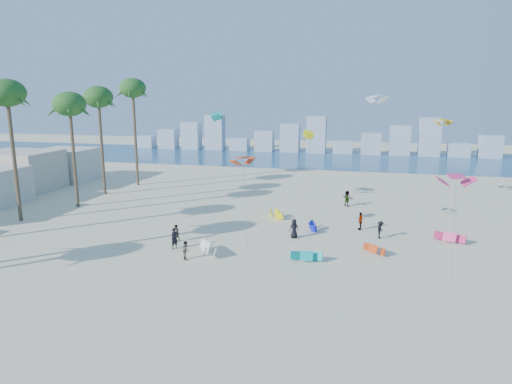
# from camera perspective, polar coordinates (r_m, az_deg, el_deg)

# --- Properties ---
(ground) EXTENTS (220.00, 220.00, 0.00)m
(ground) POSITION_cam_1_polar(r_m,az_deg,el_deg) (30.04, -13.32, -14.53)
(ground) COLOR beige
(ground) RESTS_ON ground
(ocean) EXTENTS (220.00, 220.00, 0.00)m
(ocean) POSITION_cam_1_polar(r_m,az_deg,el_deg) (97.49, 6.10, 4.27)
(ocean) COLOR navy
(ocean) RESTS_ON ground
(kitesurfer_near) EXTENTS (0.75, 0.83, 1.90)m
(kitesurfer_near) POSITION_cam_1_polar(r_m,az_deg,el_deg) (40.61, -10.22, -5.77)
(kitesurfer_near) COLOR black
(kitesurfer_near) RESTS_ON ground
(kitesurfer_mid) EXTENTS (0.90, 0.94, 1.52)m
(kitesurfer_mid) POSITION_cam_1_polar(r_m,az_deg,el_deg) (38.10, -8.83, -7.23)
(kitesurfer_mid) COLOR gray
(kitesurfer_mid) RESTS_ON ground
(kitesurfers_far) EXTENTS (33.39, 18.82, 1.92)m
(kitesurfers_far) POSITION_cam_1_polar(r_m,az_deg,el_deg) (48.03, 10.64, -3.04)
(kitesurfers_far) COLOR black
(kitesurfers_far) RESTS_ON ground
(grounded_kites) EXTENTS (23.66, 15.94, 0.94)m
(grounded_kites) POSITION_cam_1_polar(r_m,az_deg,el_deg) (42.16, 7.50, -5.75)
(grounded_kites) COLOR silver
(grounded_kites) RESTS_ON ground
(flying_kites) EXTENTS (36.49, 23.55, 13.74)m
(flying_kites) POSITION_cam_1_polar(r_m,az_deg,el_deg) (45.22, 12.15, 7.42)
(flying_kites) COLOR red
(flying_kites) RESTS_ON ground
(palm_row) EXTENTS (8.19, 44.80, 15.68)m
(palm_row) POSITION_cam_1_polar(r_m,az_deg,el_deg) (52.70, -27.41, 9.41)
(palm_row) COLOR brown
(palm_row) RESTS_ON ground
(distant_skyline) EXTENTS (85.00, 3.00, 8.40)m
(distant_skyline) POSITION_cam_1_polar(r_m,az_deg,el_deg) (107.14, 6.22, 6.64)
(distant_skyline) COLOR #9EADBF
(distant_skyline) RESTS_ON ground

